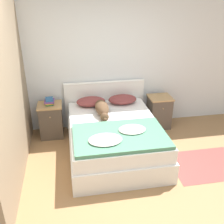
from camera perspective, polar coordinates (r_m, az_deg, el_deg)
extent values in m
plane|color=#997047|center=(3.67, 1.97, -18.06)|extent=(16.00, 16.00, 0.00)
cube|color=silver|center=(4.93, -2.99, 10.69)|extent=(9.00, 0.06, 2.55)
cube|color=gray|center=(3.94, -20.86, 5.17)|extent=(0.06, 3.10, 2.55)
cube|color=white|center=(4.42, 0.44, -6.87)|extent=(1.46, 1.93, 0.33)
cube|color=white|center=(4.27, 0.45, -3.69)|extent=(1.40, 1.87, 0.23)
cube|color=white|center=(5.15, -1.55, 1.66)|extent=(1.54, 0.04, 0.91)
cylinder|color=white|center=(4.98, -1.61, 6.43)|extent=(1.54, 0.06, 0.06)
cube|color=#4C4238|center=(4.96, -13.08, -1.91)|extent=(0.41, 0.38, 0.61)
cube|color=tan|center=(4.82, -13.45, 1.45)|extent=(0.43, 0.40, 0.03)
sphere|color=tan|center=(4.71, -13.36, -1.15)|extent=(0.02, 0.02, 0.02)
cube|color=#4C4238|center=(5.24, 10.19, -0.09)|extent=(0.41, 0.38, 0.61)
cube|color=tan|center=(5.11, 10.46, 3.13)|extent=(0.43, 0.40, 0.03)
sphere|color=tan|center=(5.00, 11.08, 0.71)|extent=(0.02, 0.02, 0.02)
ellipsoid|color=brown|center=(4.81, -4.63, 2.29)|extent=(0.53, 0.35, 0.16)
ellipsoid|color=brown|center=(4.90, 2.29, 2.77)|extent=(0.53, 0.35, 0.16)
cube|color=#4C8466|center=(3.80, 1.76, -5.25)|extent=(1.35, 0.89, 0.05)
ellipsoid|color=silver|center=(3.63, -1.46, -6.04)|extent=(0.47, 0.36, 0.05)
ellipsoid|color=silver|center=(3.90, 4.42, -3.78)|extent=(0.40, 0.31, 0.04)
ellipsoid|color=brown|center=(4.51, -2.22, 0.97)|extent=(0.23, 0.54, 0.20)
sphere|color=brown|center=(4.25, -1.64, -1.08)|extent=(0.14, 0.14, 0.14)
ellipsoid|color=brown|center=(4.20, -1.51, -1.58)|extent=(0.06, 0.08, 0.06)
cone|color=brown|center=(4.23, -2.20, -0.41)|extent=(0.05, 0.05, 0.05)
cone|color=brown|center=(4.24, -1.14, -0.32)|extent=(0.05, 0.05, 0.05)
ellipsoid|color=brown|center=(4.74, -2.18, 1.52)|extent=(0.15, 0.24, 0.07)
cube|color=#337547|center=(4.82, -13.45, 1.80)|extent=(0.15, 0.18, 0.03)
cube|color=gold|center=(4.80, -13.48, 2.08)|extent=(0.13, 0.20, 0.03)
cube|color=#703D7F|center=(4.78, -13.47, 2.35)|extent=(0.17, 0.21, 0.03)
cube|color=#285689|center=(4.78, -13.49, 2.70)|extent=(0.15, 0.21, 0.03)
cube|color=#93423D|center=(4.47, 19.74, -10.72)|extent=(1.11, 0.83, 0.00)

